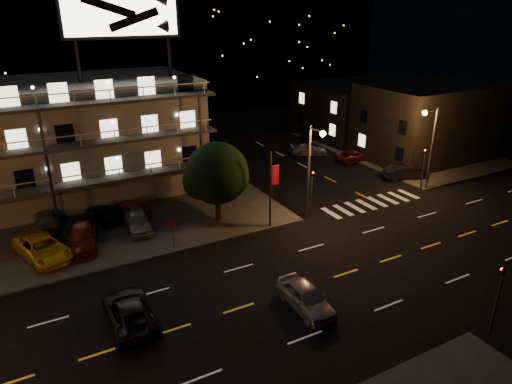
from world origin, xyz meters
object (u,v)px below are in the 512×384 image
tree (217,175)px  road_car_west (130,311)px  lot_car_7 (47,219)px  side_car_0 (405,172)px  road_car_east (306,297)px  lot_car_4 (138,221)px  lot_car_2 (42,248)px

tree → road_car_west: bearing=-135.0°
lot_car_7 → side_car_0: lot_car_7 is taller
side_car_0 → road_car_east: 25.13m
lot_car_4 → side_car_0: (27.33, -1.33, -0.15)m
tree → lot_car_2: bearing=179.3°
lot_car_7 → road_car_east: road_car_east is taller
tree → road_car_west: 14.08m
lot_car_4 → road_car_west: lot_car_4 is taller
side_car_0 → road_car_east: (-21.36, -13.25, 0.02)m
lot_car_7 → road_car_west: size_ratio=0.89×
tree → lot_car_7: 13.95m
lot_car_2 → side_car_0: lot_car_2 is taller
lot_car_7 → tree: bearing=163.1°
tree → side_car_0: 21.31m
tree → side_car_0: bearing=-0.1°
lot_car_7 → road_car_east: 22.17m
road_car_west → lot_car_4: bearing=-105.5°
lot_car_4 → lot_car_2: bearing=-165.0°
tree → lot_car_2: tree is taller
lot_car_7 → lot_car_2: bearing=86.8°
tree → lot_car_2: 13.69m
lot_car_2 → side_car_0: 34.37m
tree → road_car_east: bearing=-91.3°
lot_car_2 → lot_car_4: size_ratio=1.24×
tree → side_car_0: tree is taller
lot_car_7 → road_car_west: (2.85, -14.88, -0.10)m
lot_car_7 → road_car_west: 15.15m
tree → side_car_0: size_ratio=1.46×
side_car_0 → road_car_east: road_car_east is taller
road_car_east → lot_car_7: bearing=125.5°
road_car_east → lot_car_4: bearing=114.3°
lot_car_4 → lot_car_7: (-6.26, 3.92, -0.06)m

